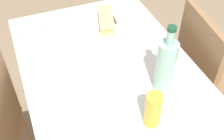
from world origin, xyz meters
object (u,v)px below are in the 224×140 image
(dining_table, at_px, (112,91))
(water_bottle, at_px, (165,65))
(olive_bowl, at_px, (31,30))
(chair_far, at_px, (209,74))
(knife_near, at_px, (116,24))
(beer_glass, at_px, (153,110))
(plate_near, at_px, (106,27))
(baguette_sandwich_near, at_px, (106,20))

(dining_table, distance_m, water_bottle, 0.32)
(olive_bowl, bearing_deg, chair_far, 63.81)
(knife_near, distance_m, beer_glass, 0.62)
(dining_table, distance_m, chair_far, 0.58)
(plate_near, xyz_separation_m, baguette_sandwich_near, (0.00, 0.00, 0.04))
(dining_table, xyz_separation_m, chair_far, (-0.01, 0.57, -0.11))
(knife_near, bearing_deg, plate_near, -93.94)
(baguette_sandwich_near, bearing_deg, plate_near, 0.00)
(plate_near, bearing_deg, olive_bowl, -106.04)
(knife_near, height_order, water_bottle, water_bottle)
(dining_table, height_order, olive_bowl, olive_bowl)
(plate_near, relative_size, olive_bowl, 2.32)
(baguette_sandwich_near, distance_m, water_bottle, 0.48)
(dining_table, xyz_separation_m, olive_bowl, (-0.42, -0.27, 0.13))
(water_bottle, bearing_deg, dining_table, -132.24)
(knife_near, relative_size, beer_glass, 1.25)
(plate_near, xyz_separation_m, olive_bowl, (-0.10, -0.36, 0.01))
(baguette_sandwich_near, xyz_separation_m, knife_near, (0.00, 0.05, -0.03))
(water_bottle, distance_m, olive_bowl, 0.73)
(chair_far, xyz_separation_m, olive_bowl, (-0.41, -0.84, 0.24))
(plate_near, bearing_deg, knife_near, 86.06)
(water_bottle, bearing_deg, chair_far, 111.37)
(baguette_sandwich_near, xyz_separation_m, beer_glass, (0.61, -0.05, 0.02))
(beer_glass, bearing_deg, knife_near, 170.17)
(dining_table, xyz_separation_m, beer_glass, (0.29, 0.04, 0.19))
(dining_table, relative_size, beer_glass, 8.05)
(plate_near, height_order, beer_glass, beer_glass)
(chair_far, xyz_separation_m, baguette_sandwich_near, (-0.31, -0.48, 0.27))
(knife_near, relative_size, olive_bowl, 1.70)
(dining_table, height_order, baguette_sandwich_near, baguette_sandwich_near)
(chair_far, xyz_separation_m, plate_near, (-0.31, -0.48, 0.23))
(chair_far, xyz_separation_m, water_bottle, (0.16, -0.40, 0.34))
(chair_far, bearing_deg, plate_near, -122.93)
(baguette_sandwich_near, height_order, olive_bowl, baguette_sandwich_near)
(dining_table, height_order, knife_near, knife_near)
(water_bottle, bearing_deg, knife_near, -177.89)
(beer_glass, bearing_deg, baguette_sandwich_near, 175.28)
(dining_table, distance_m, baguette_sandwich_near, 0.37)
(dining_table, distance_m, olive_bowl, 0.52)
(dining_table, height_order, water_bottle, water_bottle)
(plate_near, bearing_deg, beer_glass, -4.72)
(dining_table, bearing_deg, water_bottle, 47.76)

